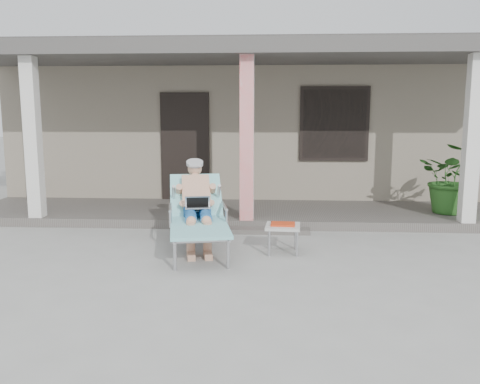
{
  "coord_description": "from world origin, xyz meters",
  "views": [
    {
      "loc": [
        0.37,
        -5.95,
        1.91
      ],
      "look_at": [
        -0.02,
        0.6,
        0.85
      ],
      "focal_mm": 38.0,
      "sensor_mm": 36.0,
      "label": 1
    }
  ],
  "objects": [
    {
      "name": "ground",
      "position": [
        0.0,
        0.0,
        0.0
      ],
      "size": [
        60.0,
        60.0,
        0.0
      ],
      "primitive_type": "plane",
      "color": "#9E9E99",
      "rests_on": "ground"
    },
    {
      "name": "lounger",
      "position": [
        -0.63,
        0.88,
        0.79
      ],
      "size": [
        1.08,
        2.04,
        1.28
      ],
      "rotation": [
        0.0,
        0.0,
        0.19
      ],
      "color": "#B7B7BC",
      "rests_on": "ground"
    },
    {
      "name": "side_table",
      "position": [
        0.55,
        0.73,
        0.35
      ],
      "size": [
        0.49,
        0.49,
        0.41
      ],
      "rotation": [
        0.0,
        0.0,
        -0.07
      ],
      "color": "#BCBCB7",
      "rests_on": "ground"
    },
    {
      "name": "potted_palm",
      "position": [
        3.51,
        2.86,
        0.76
      ],
      "size": [
        1.37,
        1.29,
        1.21
      ],
      "primitive_type": "imported",
      "rotation": [
        0.0,
        0.0,
        -0.39
      ],
      "color": "#26591E",
      "rests_on": "porch_deck"
    },
    {
      "name": "house",
      "position": [
        0.0,
        6.5,
        1.67
      ],
      "size": [
        10.4,
        5.4,
        3.3
      ],
      "color": "gray",
      "rests_on": "ground"
    },
    {
      "name": "porch_step",
      "position": [
        0.0,
        1.85,
        0.04
      ],
      "size": [
        2.0,
        0.3,
        0.07
      ],
      "primitive_type": "cube",
      "color": "#605B56",
      "rests_on": "ground"
    },
    {
      "name": "porch_deck",
      "position": [
        0.0,
        3.0,
        0.07
      ],
      "size": [
        10.0,
        2.0,
        0.15
      ],
      "primitive_type": "cube",
      "color": "#605B56",
      "rests_on": "ground"
    },
    {
      "name": "porch_overhang",
      "position": [
        0.0,
        2.95,
        2.79
      ],
      "size": [
        10.0,
        2.3,
        2.85
      ],
      "color": "silver",
      "rests_on": "porch_deck"
    }
  ]
}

